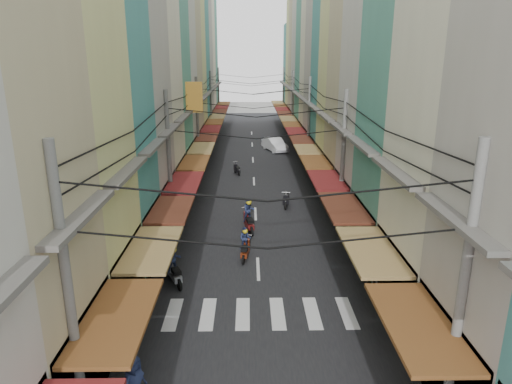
{
  "coord_description": "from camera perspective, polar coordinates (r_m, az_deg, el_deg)",
  "views": [
    {
      "loc": [
        -0.44,
        -22.11,
        9.97
      ],
      "look_at": [
        -0.01,
        3.62,
        2.22
      ],
      "focal_mm": 32.0,
      "sensor_mm": 36.0,
      "label": 1
    }
  ],
  "objects": [
    {
      "name": "traffic_sign",
      "position": [
        19.25,
        15.02,
        -8.06
      ],
      "size": [
        0.1,
        0.63,
        2.86
      ],
      "color": "slate",
      "rests_on": "ground"
    },
    {
      "name": "utility_poles",
      "position": [
        37.28,
        -0.3,
        11.56
      ],
      "size": [
        10.2,
        66.13,
        8.2
      ],
      "color": "slate",
      "rests_on": "ground"
    },
    {
      "name": "sidewalk_right",
      "position": [
        43.82,
        8.18,
        3.48
      ],
      "size": [
        3.0,
        80.0,
        0.06
      ],
      "primitive_type": "cube",
      "color": "gray",
      "rests_on": "ground"
    },
    {
      "name": "market_umbrella",
      "position": [
        17.4,
        22.08,
        -11.32
      ],
      "size": [
        2.31,
        2.31,
        2.43
      ],
      "color": "#B2B2B7",
      "rests_on": "ground"
    },
    {
      "name": "white_car",
      "position": [
        49.64,
        2.35,
        5.16
      ],
      "size": [
        5.39,
        3.53,
        1.77
      ],
      "primitive_type": "imported",
      "rotation": [
        0.0,
        0.0,
        0.34
      ],
      "color": "white",
      "rests_on": "ground"
    },
    {
      "name": "bicycle",
      "position": [
        23.45,
        19.19,
        -9.41
      ],
      "size": [
        1.74,
        0.7,
        1.18
      ],
      "primitive_type": "imported",
      "rotation": [
        0.0,
        0.0,
        1.6
      ],
      "color": "black",
      "rests_on": "ground"
    },
    {
      "name": "building_row_right",
      "position": [
        39.46,
        11.7,
        15.62
      ],
      "size": [
        7.8,
        68.98,
        22.59
      ],
      "color": "teal",
      "rests_on": "ground"
    },
    {
      "name": "crosswalk",
      "position": [
        18.94,
        0.53,
        -14.92
      ],
      "size": [
        7.55,
        2.4,
        0.01
      ],
      "color": "silver",
      "rests_on": "ground"
    },
    {
      "name": "parked_scooters",
      "position": [
        21.25,
        11.42,
        -10.14
      ],
      "size": [
        13.41,
        12.56,
        1.01
      ],
      "color": "black",
      "rests_on": "ground"
    },
    {
      "name": "pedestrians",
      "position": [
        26.88,
        -8.51,
        -2.75
      ],
      "size": [
        13.61,
        26.79,
        2.23
      ],
      "color": "#27202A",
      "rests_on": "ground"
    },
    {
      "name": "road",
      "position": [
        43.28,
        -0.36,
        3.46
      ],
      "size": [
        10.0,
        80.0,
        0.02
      ],
      "primitive_type": "cube",
      "color": "black",
      "rests_on": "ground"
    },
    {
      "name": "building_row_left",
      "position": [
        39.39,
        -12.41,
        16.11
      ],
      "size": [
        7.8,
        67.67,
        23.7
      ],
      "color": "beige",
      "rests_on": "ground"
    },
    {
      "name": "moving_scooters",
      "position": [
        26.1,
        -2.3,
        -4.4
      ],
      "size": [
        6.39,
        21.49,
        2.01
      ],
      "color": "black",
      "rests_on": "ground"
    },
    {
      "name": "ground",
      "position": [
        24.26,
        0.16,
        -7.51
      ],
      "size": [
        160.0,
        160.0,
        0.0
      ],
      "primitive_type": "plane",
      "color": "#62625E",
      "rests_on": "ground"
    },
    {
      "name": "sidewalk_left",
      "position": [
        43.69,
        -8.93,
        3.41
      ],
      "size": [
        3.0,
        80.0,
        0.06
      ],
      "primitive_type": "cube",
      "color": "gray",
      "rests_on": "ground"
    }
  ]
}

